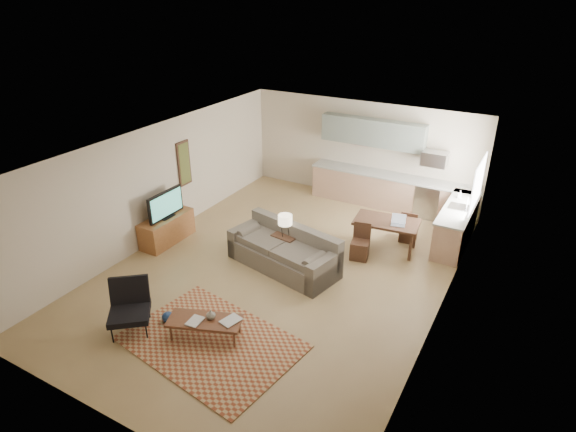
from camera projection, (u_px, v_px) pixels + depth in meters
The scene contains 25 objects.
room at pixel (281, 213), 9.60m from camera, with size 9.00×9.00×9.00m.
kitchen_counter_back at pixel (388, 191), 12.88m from camera, with size 4.26×0.64×0.92m, color tan, non-canonical shape.
kitchen_counter_right at pixel (456, 225), 11.06m from camera, with size 0.64×2.26×0.92m, color tan, non-canonical shape.
kitchen_range at pixel (429, 199), 12.40m from camera, with size 0.62×0.62×0.90m, color #A5A8AD.
kitchen_microwave at pixel (435, 159), 11.93m from camera, with size 0.62×0.40×0.35m, color #A5A8AD.
upper_cabinets at pixel (373, 132), 12.60m from camera, with size 2.80×0.34×0.70m, color gray.
window_right at pixel (478, 184), 10.45m from camera, with size 0.02×1.40×1.05m, color white.
wall_art_left at pixel (184, 163), 11.62m from camera, with size 0.06×0.42×1.10m, color olive, non-canonical shape.
triptych at pixel (360, 136), 12.98m from camera, with size 1.70×0.04×0.50m, color #F4E7C4, non-canonical shape.
rug at pixel (211, 342), 8.13m from camera, with size 2.86×1.98×0.02m, color brown.
sofa at pixel (283, 249), 10.11m from camera, with size 2.52×1.10×0.88m, color #5E554A, non-canonical shape.
coffee_table at pixel (205, 328), 8.18m from camera, with size 1.26×0.50×0.38m, color #542D1B, non-canonical shape.
book_a at pixel (189, 320), 8.08m from camera, with size 0.25×0.32×0.03m, color maroon.
book_b at pixel (226, 317), 8.14m from camera, with size 0.33×0.39×0.03m, color navy.
vase at pixel (211, 314), 8.10m from camera, with size 0.18×0.18×0.17m, color black.
armchair at pixel (129, 309), 8.24m from camera, with size 0.78×0.78×0.90m, color black, non-canonical shape.
tv_credenza at pixel (167, 229), 11.20m from camera, with size 0.53×1.38×0.64m, color brown, non-canonical shape.
tv at pixel (166, 205), 10.90m from camera, with size 0.11×1.06×0.64m, color black, non-canonical shape.
console_table at pixel (285, 248), 10.42m from camera, with size 0.53×0.35×0.62m, color #3A2318, non-canonical shape.
table_lamp at pixel (285, 225), 10.17m from camera, with size 0.30×0.30×0.50m, color beige, non-canonical shape.
dining_table at pixel (385, 235), 10.85m from camera, with size 1.41×0.81×0.72m, color #3A2318, non-canonical shape.
dining_chair_near at pixel (360, 242), 10.47m from camera, with size 0.38×0.40×0.80m, color #3A2318, non-canonical shape.
dining_chair_far at pixel (409, 225), 11.20m from camera, with size 0.38×0.39×0.79m, color #3A2318, non-canonical shape.
laptop at pixel (398, 221), 10.45m from camera, with size 0.30×0.23×0.23m, color #A5A8AD, non-canonical shape.
soap_bottle at pixel (460, 194), 11.26m from camera, with size 0.10×0.10×0.19m, color #F4E7C4.
Camera 1 is at (4.34, -7.49, 5.50)m, focal length 30.00 mm.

